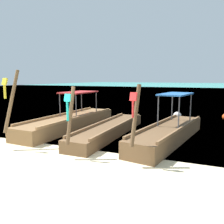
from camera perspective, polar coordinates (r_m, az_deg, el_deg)
name	(u,v)px	position (r m, az deg, el deg)	size (l,w,h in m)	color
ground	(60,168)	(6.97, -12.71, -13.19)	(120.00, 120.00, 0.00)	beige
sea_water	(195,87)	(67.22, 19.80, 5.72)	(120.00, 120.00, 0.00)	#2DB29E
longtail_boat_yellow_ribbon	(70,121)	(11.93, -10.21, -2.29)	(1.69, 7.30, 2.84)	brown
longtail_boat_turquoise_ribbon	(110,130)	(10.40, -0.56, -4.34)	(1.08, 6.53, 2.28)	brown
longtail_boat_red_ribbon	(169,132)	(9.68, 13.74, -4.91)	(2.15, 6.25, 2.36)	brown
mooring_buoy_far	(177,116)	(14.75, 15.70, -0.89)	(0.48, 0.48, 0.48)	white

